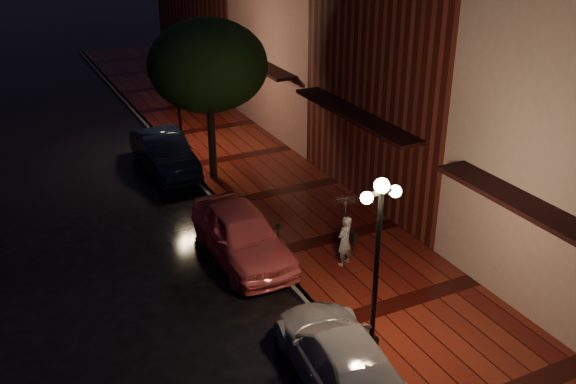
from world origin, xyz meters
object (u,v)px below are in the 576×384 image
parking_meter (278,238)px  pink_car (242,234)px  streetlamp_far (178,93)px  navy_car (164,153)px  street_tree (208,68)px  streetlamp_near (377,258)px  silver_car (341,357)px  woman_with_umbrella (346,220)px

parking_meter → pink_car: bearing=108.9°
streetlamp_far → navy_car: (-1.08, -1.26, -1.86)m
navy_car → street_tree: bearing=-53.1°
streetlamp_near → silver_car: size_ratio=0.94×
streetlamp_near → pink_car: streetlamp_near is taller
silver_car → navy_car: bearing=-82.9°
pink_car → navy_car: size_ratio=1.02×
streetlamp_far → parking_meter: streetlamp_far is taller
parking_meter → navy_car: bearing=72.8°
navy_car → pink_car: bearing=-89.5°
streetlamp_far → silver_car: size_ratio=0.94×
streetlamp_near → parking_meter: size_ratio=3.54×
streetlamp_near → woman_with_umbrella: (1.41, 3.55, -1.07)m
streetlamp_far → street_tree: street_tree is taller
streetlamp_near → streetlamp_far: size_ratio=1.00×
streetlamp_near → navy_car: 12.92m
street_tree → pink_car: (-1.21, -5.63, -3.46)m
parking_meter → streetlamp_far: bearing=65.4°
pink_car → parking_meter: bearing=-47.8°
street_tree → woman_with_umbrella: street_tree is taller
streetlamp_far → woman_with_umbrella: streetlamp_far is taller
navy_car → woman_with_umbrella: bearing=-75.4°
navy_car → parking_meter: (0.88, -8.20, 0.14)m
woman_with_umbrella → pink_car: bearing=-60.2°
pink_car → woman_with_umbrella: 3.06m
pink_car → woman_with_umbrella: woman_with_umbrella is taller
woman_with_umbrella → streetlamp_near: bearing=45.7°
pink_car → streetlamp_near: bearing=-80.1°
pink_car → parking_meter: pink_car is taller
streetlamp_far → street_tree: bearing=-85.1°
street_tree → parking_meter: street_tree is taller
navy_car → silver_car: bearing=-90.6°
street_tree → silver_car: street_tree is taller
woman_with_umbrella → streetlamp_far: bearing=-105.0°
street_tree → woman_with_umbrella: 8.00m
streetlamp_near → navy_car: size_ratio=0.95×
navy_car → parking_meter: navy_car is taller
streetlamp_far → woman_with_umbrella: (1.41, -10.45, -1.07)m
streetlamp_near → streetlamp_far: bearing=90.0°
pink_car → parking_meter: (0.75, -0.82, 0.10)m
street_tree → parking_meter: 7.29m
pink_car → silver_car: pink_car is taller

